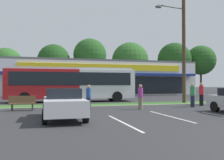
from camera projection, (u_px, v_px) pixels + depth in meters
grass_median at (137, 104)px, 19.52m from camera, size 56.00×2.20×0.12m
curb_lip at (143, 106)px, 18.34m from camera, size 56.00×0.24×0.12m
parking_stripe_0 at (123, 122)px, 10.62m from camera, size 0.12×4.80×0.01m
parking_stripe_1 at (169, 116)px, 12.70m from camera, size 0.12×4.80×0.01m
storefront_building at (97, 78)px, 41.01m from camera, size 30.25×13.13×5.37m
tree_left at (6, 63)px, 47.60m from camera, size 6.00×6.00×8.86m
tree_mid_left at (54, 60)px, 48.22m from camera, size 6.41×6.41×9.64m
tree_mid at (90, 55)px, 50.02m from camera, size 6.82×6.82×11.11m
tree_mid_right at (130, 61)px, 53.80m from camera, size 8.12×8.12×10.98m
tree_right at (174, 59)px, 52.66m from camera, size 7.23×7.23×10.70m
tree_far_right at (201, 60)px, 55.23m from camera, size 6.69×6.69×10.52m
utility_pole at (183, 34)px, 20.70m from camera, size 3.10×2.39×11.32m
city_bus at (72, 83)px, 23.22m from camera, size 11.99×2.84×3.25m
bus_stop_bench at (22, 103)px, 15.30m from camera, size 1.60×0.45×0.95m
car_0 at (61, 92)px, 29.27m from camera, size 4.39×1.97×1.48m
car_4 at (63, 103)px, 11.74m from camera, size 1.94×4.51×1.47m
pedestrian_near_bench at (201, 94)px, 18.95m from camera, size 0.36×0.36×1.80m
pedestrian_by_pole at (193, 95)px, 17.79m from camera, size 0.35×0.35×1.75m
pedestrian_mid at (89, 97)px, 16.15m from camera, size 0.33×0.33×1.64m
pedestrian_far at (140, 97)px, 16.21m from camera, size 0.34×0.34×1.67m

